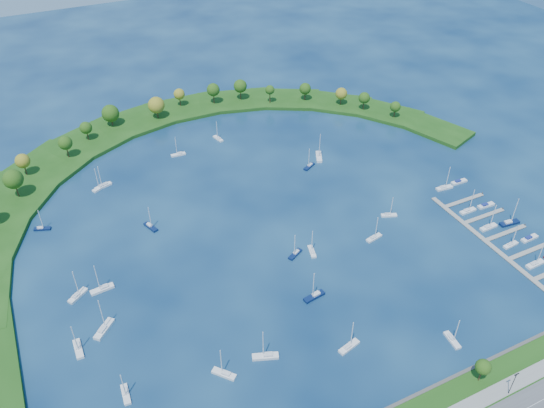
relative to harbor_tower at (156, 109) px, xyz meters
name	(u,v)px	position (x,y,z in m)	size (l,w,h in m)	color
ground	(267,220)	(15.90, -117.87, -4.34)	(700.00, 700.00, 0.00)	#071C41
breakwater	(137,188)	(-30.43, -69.15, -3.36)	(286.74, 247.64, 2.00)	#194612
breakwater_trees	(150,127)	(-11.54, -30.47, 6.13)	(239.53, 93.35, 14.45)	#382314
harbor_tower	(156,109)	(0.00, 0.00, 0.00)	(2.60, 2.60, 4.58)	gray
dock_system	(509,245)	(101.20, -178.87, -3.99)	(24.28, 82.00, 1.60)	gray
moored_boat_0	(309,166)	(54.24, -88.32, -3.46)	(7.82, 5.67, 11.39)	#0A1A44
moored_boat_1	(78,295)	(-69.41, -128.28, -3.42)	(8.38, 7.01, 12.65)	white
moored_boat_2	(104,328)	(-63.94, -149.20, -3.35)	(8.98, 9.02, 14.62)	white
moored_boat_3	(42,228)	(-76.08, -80.30, -3.48)	(7.44, 4.44, 10.57)	#0A1A44
moored_boat_4	(178,154)	(-2.59, -47.69, -3.46)	(7.87, 2.65, 11.38)	white
moored_boat_5	(312,251)	(23.44, -145.77, -3.46)	(4.05, 7.83, 11.09)	white
moored_boat_6	(266,356)	(-16.95, -185.29, -3.40)	(9.38, 5.55, 13.33)	white
moored_boat_7	(151,226)	(-32.76, -100.15, -3.44)	(4.82, 8.31, 11.79)	#0A1A44
moored_boat_8	(314,296)	(11.74, -168.39, -3.40)	(9.18, 3.77, 13.09)	#0A1A44
moored_boat_9	(78,348)	(-73.85, -153.91, -3.41)	(2.45, 8.75, 12.86)	white
moored_boat_10	(295,253)	(16.44, -144.06, -3.46)	(7.76, 5.52, 11.25)	#0A1A44
moored_boat_11	(319,156)	(63.28, -82.50, -3.35)	(6.96, 10.27, 14.79)	white
moored_boat_12	(100,187)	(-46.34, -60.07, -3.43)	(8.34, 6.06, 12.15)	white
moored_boat_13	(452,339)	(44.97, -207.80, -3.45)	(3.03, 8.07, 11.58)	white
moored_boat_14	(126,393)	(-63.52, -178.79, -3.45)	(2.70, 7.93, 11.47)	white
moored_boat_15	(349,346)	(10.75, -194.37, -3.42)	(8.89, 4.41, 12.60)	white
moored_boat_16	(224,373)	(-32.31, -185.60, -3.43)	(7.24, 7.92, 12.35)	white
moored_boat_17	(103,185)	(-44.67, -59.44, -3.43)	(8.71, 4.68, 12.34)	white
moored_boat_18	(389,215)	(67.01, -139.65, -3.48)	(7.43, 4.58, 10.59)	white
moored_boat_19	(218,138)	(22.51, -41.55, -3.47)	(3.75, 7.74, 10.96)	white
moored_boat_20	(102,288)	(-60.18, -128.98, -3.40)	(9.30, 3.41, 13.37)	white
moored_boat_21	(374,237)	(51.84, -149.88, -3.45)	(8.12, 3.65, 11.53)	white
docked_boat_2	(535,264)	(101.41, -192.53, -3.41)	(8.82, 2.73, 12.86)	white
docked_boat_4	(511,244)	(101.43, -179.25, -3.47)	(7.58, 2.66, 10.93)	white
docked_boat_5	(529,238)	(111.88, -179.69, -3.71)	(8.56, 2.75, 1.73)	white
docked_boat_6	(489,227)	(101.41, -166.23, -3.42)	(8.64, 2.64, 12.61)	white
docked_boat_7	(509,222)	(111.90, -168.09, -3.38)	(9.69, 3.70, 13.89)	#0A1A44
docked_boat_8	(468,210)	(101.42, -153.12, -3.43)	(8.33, 2.45, 12.19)	white
docked_boat_9	(486,205)	(111.88, -153.59, -3.70)	(8.63, 2.75, 1.74)	white
docked_boat_10	(444,187)	(103.81, -133.93, -3.42)	(8.71, 3.22, 12.52)	white
docked_boat_11	(459,182)	(113.78, -133.10, -3.71)	(8.57, 2.61, 1.74)	white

